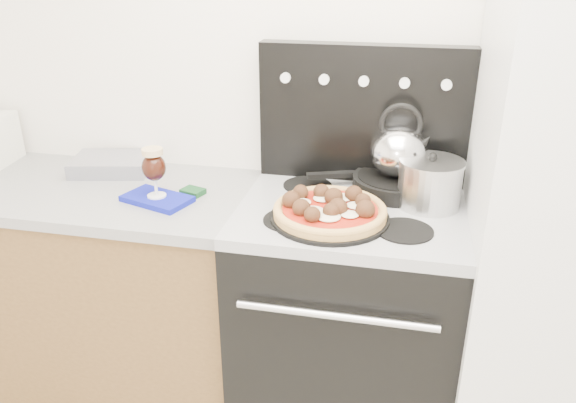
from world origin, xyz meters
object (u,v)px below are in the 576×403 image
(pizza_pan, at_px, (330,217))
(pizza, at_px, (330,208))
(stove_body, at_px, (346,323))
(stock_pot, at_px, (430,185))
(base_cabinet, at_px, (83,288))
(beer_glass, at_px, (154,172))
(tea_kettle, at_px, (399,147))
(oven_mitt, at_px, (157,199))
(skillet, at_px, (396,184))

(pizza_pan, distance_m, pizza, 0.03)
(stove_body, xyz_separation_m, stock_pot, (0.25, 0.07, 0.56))
(base_cabinet, height_order, beer_glass, beer_glass)
(stove_body, distance_m, pizza, 0.53)
(base_cabinet, bearing_deg, pizza_pan, -7.48)
(pizza_pan, xyz_separation_m, tea_kettle, (0.20, 0.28, 0.16))
(oven_mitt, bearing_deg, tea_kettle, 15.54)
(pizza_pan, height_order, skillet, skillet)
(base_cabinet, xyz_separation_m, pizza_pan, (1.05, -0.14, 0.50))
(skillet, bearing_deg, stove_body, -129.03)
(pizza_pan, bearing_deg, beer_glass, 174.97)
(pizza, bearing_deg, oven_mitt, 174.97)
(oven_mitt, bearing_deg, stock_pot, 7.50)
(pizza_pan, height_order, stock_pot, stock_pot)
(stove_body, height_order, skillet, skillet)
(oven_mitt, bearing_deg, stove_body, 4.78)
(pizza_pan, relative_size, tea_kettle, 1.73)
(base_cabinet, height_order, pizza_pan, pizza_pan)
(oven_mitt, bearing_deg, pizza_pan, -5.03)
(stove_body, relative_size, oven_mitt, 3.69)
(stove_body, bearing_deg, stock_pot, 14.67)
(skillet, bearing_deg, tea_kettle, 0.00)
(pizza, height_order, tea_kettle, tea_kettle)
(pizza, bearing_deg, stove_body, 62.15)
(stock_pot, bearing_deg, pizza, -150.22)
(skillet, relative_size, tea_kettle, 1.39)
(tea_kettle, bearing_deg, beer_glass, -176.70)
(pizza, relative_size, stock_pot, 1.74)
(beer_glass, bearing_deg, oven_mitt, 0.00)
(pizza, bearing_deg, skillet, 55.04)
(base_cabinet, height_order, stock_pot, stock_pot)
(tea_kettle, bearing_deg, pizza_pan, -137.20)
(oven_mitt, xyz_separation_m, skillet, (0.82, 0.23, 0.04))
(beer_glass, relative_size, stock_pot, 0.87)
(beer_glass, xyz_separation_m, pizza, (0.63, -0.06, -0.05))
(beer_glass, distance_m, pizza_pan, 0.63)
(base_cabinet, distance_m, stock_pot, 1.47)
(base_cabinet, relative_size, stock_pot, 6.92)
(stove_body, height_order, stock_pot, stock_pot)
(tea_kettle, bearing_deg, pizza, -137.20)
(pizza_pan, bearing_deg, base_cabinet, 172.52)
(base_cabinet, height_order, pizza, pizza)
(base_cabinet, bearing_deg, oven_mitt, -11.10)
(stock_pot, bearing_deg, skillet, 136.89)
(pizza, bearing_deg, pizza_pan, 180.00)
(pizza, height_order, skillet, pizza)
(beer_glass, distance_m, stock_pot, 0.95)
(oven_mitt, xyz_separation_m, beer_glass, (0.00, 0.00, 0.10))
(base_cabinet, relative_size, tea_kettle, 6.49)
(beer_glass, distance_m, pizza, 0.63)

